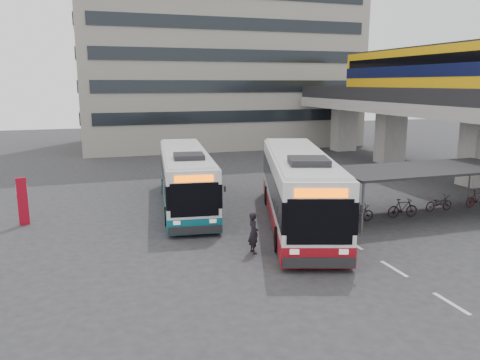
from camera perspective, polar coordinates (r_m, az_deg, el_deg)
name	(u,v)px	position (r m, az deg, el deg)	size (l,w,h in m)	color
ground	(300,250)	(20.17, 7.35, -8.41)	(120.00, 120.00, 0.00)	#28282B
viaduct	(435,92)	(39.05, 22.72, 9.84)	(8.00, 32.00, 9.68)	gray
bike_shelter	(423,185)	(26.60, 21.37, -0.52)	(10.00, 4.00, 2.54)	#595B60
office_block	(216,33)	(55.24, -2.93, 17.52)	(30.00, 15.00, 25.00)	gray
road_markings	(394,269)	(18.97, 18.25, -10.23)	(0.15, 7.60, 0.01)	beige
bus_main	(298,188)	(23.42, 7.10, -1.04)	(6.58, 13.15, 3.82)	white
bus_teal	(186,179)	(26.69, -6.66, 0.18)	(3.97, 11.89, 3.45)	white
pedestrian	(253,233)	(19.37, 1.64, -6.46)	(0.63, 0.42, 1.73)	black
sign_totem_north	(23,201)	(25.41, -24.98, -2.29)	(0.52, 0.22, 2.39)	maroon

